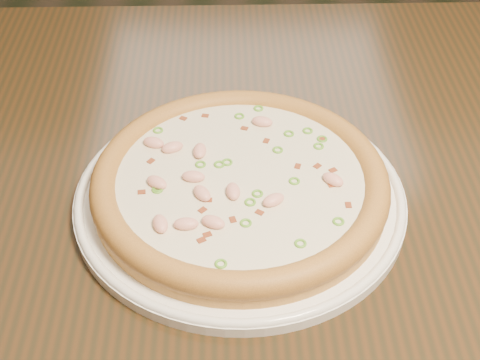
{
  "coord_description": "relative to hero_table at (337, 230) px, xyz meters",
  "views": [
    {
      "loc": [
        -0.15,
        -1.31,
        1.24
      ],
      "look_at": [
        -0.14,
        -0.79,
        0.78
      ],
      "focal_mm": 50.0,
      "sensor_mm": 36.0,
      "label": 1
    }
  ],
  "objects": [
    {
      "name": "pizza",
      "position": [
        -0.12,
        -0.05,
        0.13
      ],
      "size": [
        0.31,
        0.31,
        0.03
      ],
      "color": "gold",
      "rests_on": "plate"
    },
    {
      "name": "hero_table",
      "position": [
        0.0,
        0.0,
        0.0
      ],
      "size": [
        1.2,
        0.8,
        0.75
      ],
      "color": "black",
      "rests_on": "ground"
    },
    {
      "name": "ground",
      "position": [
        0.02,
        0.74,
        -0.65
      ],
      "size": [
        9.0,
        9.0,
        0.0
      ],
      "primitive_type": "plane",
      "color": "black"
    },
    {
      "name": "plate",
      "position": [
        -0.12,
        -0.05,
        0.11
      ],
      "size": [
        0.35,
        0.35,
        0.02
      ],
      "color": "white",
      "rests_on": "hero_table"
    }
  ]
}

